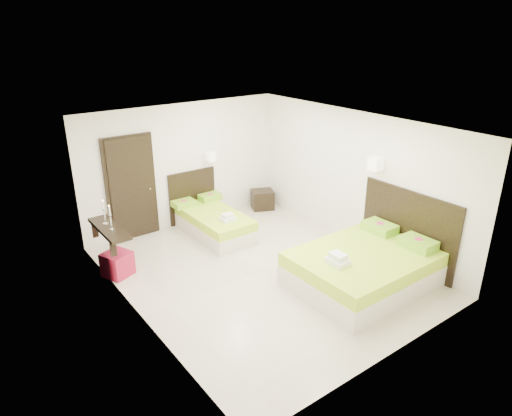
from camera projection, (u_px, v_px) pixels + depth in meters
floor at (262, 272)px, 8.08m from camera, size 5.50×5.50×0.00m
bed_single at (212, 220)px, 9.48m from camera, size 1.11×1.85×1.53m
bed_double at (366, 265)px, 7.62m from camera, size 2.29×1.94×1.89m
nightstand at (262, 200)px, 10.78m from camera, size 0.63×0.61×0.44m
ottoman at (117, 264)px, 7.90m from camera, size 0.56×0.56×0.43m
door at (131, 188)px, 9.03m from camera, size 1.02×0.15×2.14m
console_shelf at (109, 229)px, 7.81m from camera, size 0.35×1.20×0.78m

